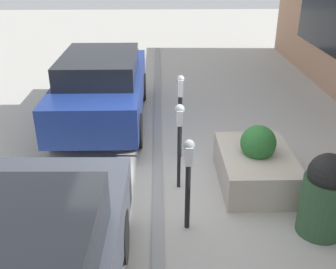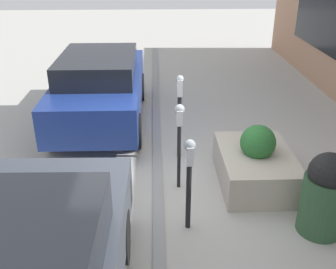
{
  "view_description": "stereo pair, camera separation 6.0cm",
  "coord_description": "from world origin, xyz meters",
  "px_view_note": "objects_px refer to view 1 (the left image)",
  "views": [
    {
      "loc": [
        -5.39,
        0.05,
        3.5
      ],
      "look_at": [
        0.0,
        -0.09,
        0.92
      ],
      "focal_mm": 42.0,
      "sensor_mm": 36.0,
      "label": 1
    },
    {
      "loc": [
        -5.39,
        0.11,
        3.5
      ],
      "look_at": [
        0.0,
        -0.09,
        0.92
      ],
      "focal_mm": 42.0,
      "sensor_mm": 36.0,
      "label": 2
    }
  ],
  "objects_px": {
    "trash_bin": "(325,195)",
    "parking_meter_second": "(179,127)",
    "parking_meter_middle": "(180,105)",
    "parked_car_middle": "(102,86)",
    "planter_box": "(256,164)",
    "parking_meter_nearest": "(188,169)"
  },
  "relations": [
    {
      "from": "parking_meter_middle",
      "to": "planter_box",
      "type": "bearing_deg",
      "value": -128.28
    },
    {
      "from": "parking_meter_nearest",
      "to": "parked_car_middle",
      "type": "height_order",
      "value": "parked_car_middle"
    },
    {
      "from": "parking_meter_second",
      "to": "parked_car_middle",
      "type": "xyz_separation_m",
      "value": [
        2.71,
        1.52,
        -0.25
      ]
    },
    {
      "from": "parking_meter_nearest",
      "to": "planter_box",
      "type": "distance_m",
      "value": 1.72
    },
    {
      "from": "planter_box",
      "to": "parked_car_middle",
      "type": "bearing_deg",
      "value": 46.49
    },
    {
      "from": "parking_meter_middle",
      "to": "planter_box",
      "type": "distance_m",
      "value": 1.64
    },
    {
      "from": "parking_meter_middle",
      "to": "trash_bin",
      "type": "distance_m",
      "value": 2.83
    },
    {
      "from": "parking_meter_second",
      "to": "parking_meter_nearest",
      "type": "bearing_deg",
      "value": -176.31
    },
    {
      "from": "trash_bin",
      "to": "parking_meter_second",
      "type": "bearing_deg",
      "value": 58.08
    },
    {
      "from": "parked_car_middle",
      "to": "parking_meter_middle",
      "type": "bearing_deg",
      "value": -136.66
    },
    {
      "from": "trash_bin",
      "to": "parking_meter_nearest",
      "type": "bearing_deg",
      "value": 85.79
    },
    {
      "from": "parking_meter_middle",
      "to": "parked_car_middle",
      "type": "bearing_deg",
      "value": 43.12
    },
    {
      "from": "parking_meter_middle",
      "to": "parked_car_middle",
      "type": "xyz_separation_m",
      "value": [
        1.7,
        1.59,
        -0.2
      ]
    },
    {
      "from": "parking_meter_nearest",
      "to": "parking_meter_middle",
      "type": "bearing_deg",
      "value": -0.05
    },
    {
      "from": "parking_meter_nearest",
      "to": "parking_meter_second",
      "type": "relative_size",
      "value": 0.95
    },
    {
      "from": "parking_meter_nearest",
      "to": "parked_car_middle",
      "type": "distance_m",
      "value": 4.05
    },
    {
      "from": "parking_meter_nearest",
      "to": "trash_bin",
      "type": "height_order",
      "value": "parking_meter_nearest"
    },
    {
      "from": "parking_meter_second",
      "to": "parking_meter_middle",
      "type": "distance_m",
      "value": 1.02
    },
    {
      "from": "parking_meter_nearest",
      "to": "planter_box",
      "type": "height_order",
      "value": "parking_meter_nearest"
    },
    {
      "from": "planter_box",
      "to": "trash_bin",
      "type": "height_order",
      "value": "trash_bin"
    },
    {
      "from": "parking_meter_second",
      "to": "trash_bin",
      "type": "xyz_separation_m",
      "value": [
        -1.15,
        -1.84,
        -0.48
      ]
    },
    {
      "from": "parking_meter_second",
      "to": "trash_bin",
      "type": "relative_size",
      "value": 1.21
    }
  ]
}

